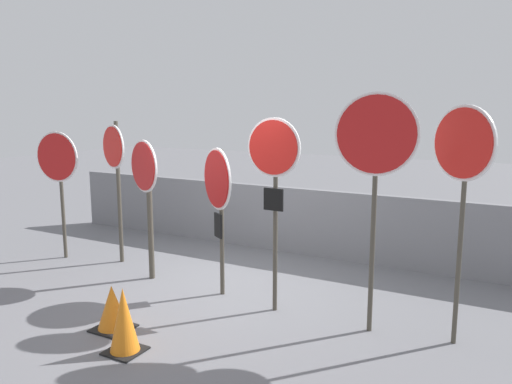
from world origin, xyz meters
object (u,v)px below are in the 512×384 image
(stop_sign_2, at_px, (146,183))
(traffic_cone_0, at_px, (124,321))
(stop_sign_5, at_px, (376,151))
(stop_sign_0, at_px, (58,165))
(stop_sign_4, at_px, (274,168))
(traffic_cone_1, at_px, (112,308))
(stop_sign_6, at_px, (463,161))
(stop_sign_3, at_px, (218,189))
(stop_sign_1, at_px, (115,162))

(stop_sign_2, distance_m, traffic_cone_0, 2.54)
(stop_sign_2, relative_size, stop_sign_5, 0.77)
(stop_sign_5, relative_size, traffic_cone_0, 3.84)
(stop_sign_2, bearing_deg, traffic_cone_0, -33.54)
(stop_sign_0, xyz_separation_m, stop_sign_4, (4.15, -0.31, 0.21))
(traffic_cone_0, bearing_deg, traffic_cone_1, 145.61)
(stop_sign_6, relative_size, traffic_cone_0, 3.65)
(stop_sign_0, bearing_deg, stop_sign_6, -8.88)
(stop_sign_0, distance_m, stop_sign_5, 5.41)
(stop_sign_6, distance_m, traffic_cone_0, 3.86)
(stop_sign_0, relative_size, traffic_cone_0, 3.06)
(traffic_cone_0, xyz_separation_m, traffic_cone_1, (-0.51, 0.35, -0.09))
(stop_sign_6, height_order, traffic_cone_0, stop_sign_6)
(stop_sign_3, bearing_deg, stop_sign_1, -157.74)
(stop_sign_2, height_order, traffic_cone_0, stop_sign_2)
(stop_sign_1, bearing_deg, traffic_cone_1, -27.66)
(stop_sign_0, distance_m, traffic_cone_0, 4.03)
(stop_sign_6, height_order, traffic_cone_1, stop_sign_6)
(stop_sign_5, bearing_deg, stop_sign_3, 166.40)
(stop_sign_4, xyz_separation_m, stop_sign_5, (1.23, -0.02, 0.26))
(stop_sign_3, distance_m, traffic_cone_1, 1.99)
(stop_sign_1, height_order, stop_sign_6, stop_sign_6)
(stop_sign_3, height_order, stop_sign_5, stop_sign_5)
(stop_sign_6, xyz_separation_m, traffic_cone_1, (-3.49, -1.48, -1.73))
(stop_sign_1, relative_size, stop_sign_5, 0.86)
(traffic_cone_1, bearing_deg, stop_sign_6, 22.98)
(stop_sign_0, xyz_separation_m, traffic_cone_1, (2.76, -1.66, -1.35))
(stop_sign_1, height_order, stop_sign_5, stop_sign_5)
(stop_sign_5, bearing_deg, stop_sign_2, 167.41)
(stop_sign_1, distance_m, traffic_cone_1, 2.99)
(stop_sign_2, distance_m, stop_sign_5, 3.47)
(stop_sign_2, relative_size, stop_sign_4, 0.86)
(stop_sign_3, bearing_deg, traffic_cone_0, -56.03)
(stop_sign_2, bearing_deg, stop_sign_0, -161.02)
(stop_sign_0, relative_size, stop_sign_1, 0.93)
(traffic_cone_0, bearing_deg, stop_sign_1, 134.66)
(stop_sign_5, height_order, traffic_cone_0, stop_sign_5)
(stop_sign_1, bearing_deg, traffic_cone_0, -25.11)
(stop_sign_2, xyz_separation_m, stop_sign_6, (4.27, -0.07, 0.54))
(stop_sign_4, relative_size, traffic_cone_0, 3.44)
(stop_sign_0, height_order, stop_sign_5, stop_sign_5)
(stop_sign_4, bearing_deg, stop_sign_2, 177.59)
(stop_sign_3, distance_m, stop_sign_6, 3.04)
(traffic_cone_0, bearing_deg, stop_sign_6, 31.50)
(stop_sign_3, bearing_deg, traffic_cone_1, -74.59)
(stop_sign_6, distance_m, traffic_cone_1, 4.17)
(stop_sign_6, bearing_deg, stop_sign_0, -146.76)
(stop_sign_4, bearing_deg, stop_sign_5, 1.87)
(stop_sign_4, distance_m, stop_sign_6, 2.10)
(stop_sign_0, relative_size, stop_sign_3, 1.07)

